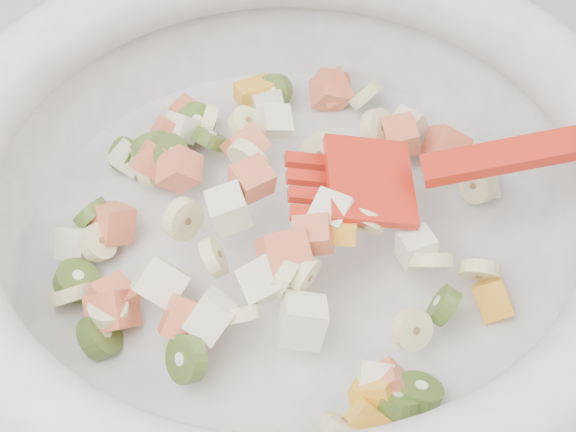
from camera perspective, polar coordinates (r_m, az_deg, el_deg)
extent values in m
cylinder|color=silver|center=(0.55, 0.00, -2.68)|extent=(0.34, 0.34, 0.02)
torus|color=silver|center=(0.49, 0.00, 3.04)|extent=(0.42, 0.42, 0.05)
cylinder|color=#FFE5AA|center=(0.57, 12.15, 1.94)|extent=(0.03, 0.03, 0.03)
cylinder|color=#FFE5AA|center=(0.48, 8.05, -7.30)|extent=(0.03, 0.03, 0.02)
cylinder|color=#FFE5AA|center=(0.48, -0.24, -3.92)|extent=(0.03, 0.02, 0.03)
cylinder|color=#FFE5AA|center=(0.60, -5.18, 6.04)|extent=(0.02, 0.04, 0.04)
cylinder|color=#FFE5AA|center=(0.53, 2.22, 4.10)|extent=(0.03, 0.03, 0.03)
cylinder|color=#FFE5AA|center=(0.50, 9.12, -2.80)|extent=(0.04, 0.03, 0.03)
cylinder|color=#FFE5AA|center=(0.50, -11.56, -5.97)|extent=(0.03, 0.03, 0.01)
cylinder|color=#FFE5AA|center=(0.61, 5.04, 7.86)|extent=(0.03, 0.03, 0.03)
cylinder|color=#FFE5AA|center=(0.52, -13.89, -4.95)|extent=(0.03, 0.02, 0.03)
cylinder|color=#FFE5AA|center=(0.53, -2.57, 3.70)|extent=(0.03, 0.03, 0.04)
cylinder|color=#FFE5AA|center=(0.50, 4.92, -0.31)|extent=(0.03, 0.03, 0.03)
cylinder|color=#FFE5AA|center=(0.48, -3.35, -6.39)|extent=(0.03, 0.02, 0.03)
cylinder|color=#FFE5AA|center=(0.49, -4.82, -2.66)|extent=(0.02, 0.03, 0.03)
cylinder|color=#FFE5AA|center=(0.58, 5.83, 5.63)|extent=(0.03, 0.04, 0.03)
cylinder|color=#FFE5AA|center=(0.56, -8.78, 3.02)|extent=(0.02, 0.03, 0.03)
cylinder|color=#FFE5AA|center=(0.51, -6.79, -0.21)|extent=(0.03, 0.03, 0.04)
cylinder|color=#FFE5AA|center=(0.52, 12.29, -3.46)|extent=(0.04, 0.02, 0.03)
cylinder|color=#FFE5AA|center=(0.58, -2.75, 6.02)|extent=(0.03, 0.02, 0.02)
cylinder|color=#FFE5AA|center=(0.46, 3.44, -13.52)|extent=(0.03, 0.03, 0.03)
cylinder|color=#FFE5AA|center=(0.48, 1.11, -3.86)|extent=(0.02, 0.03, 0.03)
cylinder|color=#FFE5AA|center=(0.53, -12.19, -1.68)|extent=(0.03, 0.03, 0.03)
cube|color=#DC7545|center=(0.47, 6.46, -10.83)|extent=(0.03, 0.02, 0.03)
cube|color=#DC7545|center=(0.62, 2.75, 8.09)|extent=(0.03, 0.03, 0.03)
cube|color=#DC7545|center=(0.54, -7.05, 2.98)|extent=(0.03, 0.03, 0.03)
cube|color=#DC7545|center=(0.51, -2.36, 2.38)|extent=(0.03, 0.03, 0.02)
cube|color=#DC7545|center=(0.57, 7.30, 5.15)|extent=(0.02, 0.02, 0.02)
cube|color=#DC7545|center=(0.48, -0.29, -2.42)|extent=(0.03, 0.04, 0.03)
cube|color=#DC7545|center=(0.58, 10.14, 4.39)|extent=(0.03, 0.04, 0.04)
cube|color=#DC7545|center=(0.54, -11.36, -0.47)|extent=(0.03, 0.04, 0.03)
cube|color=#DC7545|center=(0.48, -6.57, -6.74)|extent=(0.03, 0.04, 0.04)
cube|color=#DC7545|center=(0.56, -8.74, 3.55)|extent=(0.03, 0.03, 0.03)
cube|color=#DC7545|center=(0.56, -2.77, 4.57)|extent=(0.03, 0.03, 0.03)
cube|color=#DC7545|center=(0.51, -11.19, -5.27)|extent=(0.03, 0.03, 0.02)
cube|color=#DC7545|center=(0.62, 2.99, 8.32)|extent=(0.03, 0.03, 0.03)
cube|color=#DC7545|center=(0.59, -7.92, 5.30)|extent=(0.03, 0.03, 0.03)
cube|color=#DC7545|center=(0.49, 1.63, -1.25)|extent=(0.03, 0.02, 0.02)
cube|color=#DC7545|center=(0.50, -11.29, -6.04)|extent=(0.03, 0.03, 0.04)
cube|color=#DC7545|center=(0.61, -6.76, 6.49)|extent=(0.03, 0.03, 0.03)
cylinder|color=#7BAE3A|center=(0.47, 8.44, -11.32)|extent=(0.03, 0.04, 0.02)
cylinder|color=#7BAE3A|center=(0.56, -7.78, 3.94)|extent=(0.03, 0.04, 0.03)
cylinder|color=#7BAE3A|center=(0.50, -12.07, -7.57)|extent=(0.02, 0.03, 0.03)
cylinder|color=#7BAE3A|center=(0.59, -5.99, 6.06)|extent=(0.04, 0.04, 0.03)
cylinder|color=#7BAE3A|center=(0.47, 7.04, -11.88)|extent=(0.04, 0.03, 0.03)
cylinder|color=#7BAE3A|center=(0.62, -0.88, 8.10)|extent=(0.03, 0.03, 0.03)
cylinder|color=#7BAE3A|center=(0.54, -12.56, 0.13)|extent=(0.03, 0.02, 0.03)
cylinder|color=#7BAE3A|center=(0.47, -6.60, -9.16)|extent=(0.03, 0.03, 0.03)
cylinder|color=#7BAE3A|center=(0.53, -13.53, -4.06)|extent=(0.04, 0.03, 0.02)
cylinder|color=#7BAE3A|center=(0.58, -5.07, 4.97)|extent=(0.03, 0.03, 0.03)
cylinder|color=#7BAE3A|center=(0.49, 10.01, -5.72)|extent=(0.02, 0.03, 0.03)
cylinder|color=#7BAE3A|center=(0.57, -8.75, 4.29)|extent=(0.04, 0.02, 0.04)
cylinder|color=#7BAE3A|center=(0.59, -10.47, 3.91)|extent=(0.03, 0.03, 0.03)
cylinder|color=#7BAE3A|center=(0.52, 3.85, 2.13)|extent=(0.03, 0.03, 0.02)
cube|color=beige|center=(0.59, 7.74, 5.66)|extent=(0.03, 0.03, 0.03)
cube|color=beige|center=(0.58, -0.96, 6.15)|extent=(0.03, 0.03, 0.03)
cube|color=beige|center=(0.49, 2.89, 0.26)|extent=(0.03, 0.03, 0.02)
cube|color=beige|center=(0.58, -10.33, 3.74)|extent=(0.03, 0.03, 0.03)
cube|color=beige|center=(0.47, 0.93, -6.78)|extent=(0.03, 0.03, 0.03)
cube|color=beige|center=(0.50, -3.85, 0.48)|extent=(0.03, 0.03, 0.02)
cube|color=beige|center=(0.50, -8.26, -4.22)|extent=(0.04, 0.04, 0.04)
cube|color=beige|center=(0.59, -6.96, 5.70)|extent=(0.03, 0.03, 0.03)
cube|color=beige|center=(0.48, -4.95, -6.46)|extent=(0.03, 0.03, 0.04)
cube|color=beige|center=(0.47, 5.56, -10.21)|extent=(0.02, 0.02, 0.02)
cube|color=beige|center=(0.48, -1.35, -4.05)|extent=(0.04, 0.03, 0.04)
cube|color=beige|center=(0.61, -1.32, 7.08)|extent=(0.03, 0.03, 0.03)
cube|color=beige|center=(0.51, 8.27, -2.05)|extent=(0.02, 0.02, 0.02)
cube|color=beige|center=(0.58, 12.33, 2.33)|extent=(0.03, 0.03, 0.03)
cube|color=beige|center=(0.54, -13.43, -1.74)|extent=(0.03, 0.03, 0.03)
cube|color=gold|center=(0.52, 13.15, -5.27)|extent=(0.03, 0.03, 0.03)
cube|color=gold|center=(0.46, 5.32, -13.04)|extent=(0.03, 0.03, 0.03)
cube|color=gold|center=(0.47, 5.47, -11.29)|extent=(0.03, 0.02, 0.02)
cube|color=gold|center=(0.61, -2.23, 8.06)|extent=(0.03, 0.02, 0.01)
cube|color=gold|center=(0.50, 3.63, -0.86)|extent=(0.02, 0.03, 0.02)
cube|color=red|center=(0.51, 5.33, 2.28)|extent=(0.05, 0.06, 0.02)
cube|color=red|center=(0.52, 1.20, 3.58)|extent=(0.03, 0.01, 0.01)
cube|color=red|center=(0.51, 1.33, 2.46)|extent=(0.03, 0.01, 0.01)
cube|color=red|center=(0.50, 1.45, 1.30)|extent=(0.03, 0.01, 0.01)
cube|color=red|center=(0.49, 1.58, 0.10)|extent=(0.03, 0.01, 0.01)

